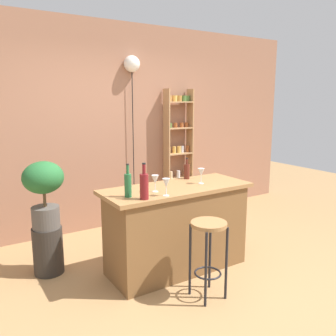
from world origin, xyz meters
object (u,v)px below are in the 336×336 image
object	(u,v)px
bottle_soda_blue	(187,171)
bottle_wine_red	(144,186)
spice_shelf	(178,152)
bottle_vinegar	(128,184)
wine_glass_right	(155,180)
potted_plant	(44,188)
wine_glass_center	(166,183)
pendant_globe_light	(132,66)
plant_stool	(48,250)
bar_stool	(208,242)
wine_glass_left	(201,173)

from	to	relation	value
bottle_soda_blue	bottle_wine_red	xyz separation A→B (m)	(-0.80, -0.47, 0.04)
bottle_soda_blue	spice_shelf	bearing A→B (deg)	59.73
bottle_vinegar	wine_glass_right	world-z (taller)	bottle_vinegar
potted_plant	wine_glass_right	bearing A→B (deg)	-37.67
spice_shelf	wine_glass_center	world-z (taller)	spice_shelf
wine_glass_center	pendant_globe_light	distance (m)	2.22
wine_glass_center	plant_stool	bearing A→B (deg)	136.12
wine_glass_center	pendant_globe_light	size ratio (longest dim) A/B	0.07
wine_glass_right	potted_plant	bearing A→B (deg)	142.33
bottle_soda_blue	wine_glass_right	size ratio (longest dim) A/B	1.46
spice_shelf	pendant_globe_light	bearing A→B (deg)	176.50
spice_shelf	wine_glass_right	bearing A→B (deg)	-130.29
bottle_vinegar	wine_glass_center	bearing A→B (deg)	-26.30
potted_plant	wine_glass_center	xyz separation A→B (m)	(0.90, -0.86, 0.11)
bar_stool	plant_stool	bearing A→B (deg)	131.78
plant_stool	bottle_vinegar	size ratio (longest dim) A/B	1.59
bottle_vinegar	wine_glass_left	xyz separation A→B (m)	(0.88, 0.06, 0.00)
wine_glass_left	potted_plant	bearing A→B (deg)	156.07
spice_shelf	plant_stool	xyz separation A→B (m)	(-2.20, -0.87, -0.74)
bar_stool	bottle_wine_red	distance (m)	0.76
bottle_soda_blue	bottle_wine_red	size ratio (longest dim) A/B	0.72
bottle_vinegar	wine_glass_right	size ratio (longest dim) A/B	1.88
bottle_vinegar	wine_glass_center	size ratio (longest dim) A/B	1.88
bar_stool	wine_glass_right	distance (m)	0.77
spice_shelf	bottle_soda_blue	bearing A→B (deg)	-120.27
bottle_wine_red	wine_glass_left	bearing A→B (deg)	14.46
potted_plant	plant_stool	bearing A→B (deg)	90.00
plant_stool	pendant_globe_light	size ratio (longest dim) A/B	0.21
bar_stool	pendant_globe_light	size ratio (longest dim) A/B	0.30
bottle_wine_red	wine_glass_left	world-z (taller)	bottle_wine_red
bar_stool	wine_glass_left	world-z (taller)	wine_glass_left
bottle_wine_red	wine_glass_left	distance (m)	0.82
spice_shelf	potted_plant	distance (m)	2.37
bar_stool	plant_stool	xyz separation A→B (m)	(-1.11, 1.24, -0.28)
wine_glass_left	plant_stool	bearing A→B (deg)	156.07
bottle_vinegar	wine_glass_left	distance (m)	0.88
bottle_wine_red	pendant_globe_light	distance (m)	2.28
spice_shelf	bottle_vinegar	distance (m)	2.26
plant_stool	wine_glass_center	bearing A→B (deg)	-43.88
wine_glass_center	wine_glass_right	xyz separation A→B (m)	(-0.01, 0.18, 0.00)
potted_plant	wine_glass_center	distance (m)	1.25
bar_stool	bottle_wine_red	world-z (taller)	bottle_wine_red
bottle_vinegar	spice_shelf	bearing A→B (deg)	44.30
plant_stool	wine_glass_center	distance (m)	1.47
bottle_vinegar	pendant_globe_light	distance (m)	2.20
bar_stool	pendant_globe_light	distance (m)	2.76
spice_shelf	wine_glass_left	world-z (taller)	spice_shelf
bar_stool	wine_glass_left	xyz separation A→B (m)	(0.36, 0.59, 0.49)
potted_plant	pendant_globe_light	xyz separation A→B (m)	(1.46, 0.91, 1.31)
plant_stool	wine_glass_right	size ratio (longest dim) A/B	3.00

